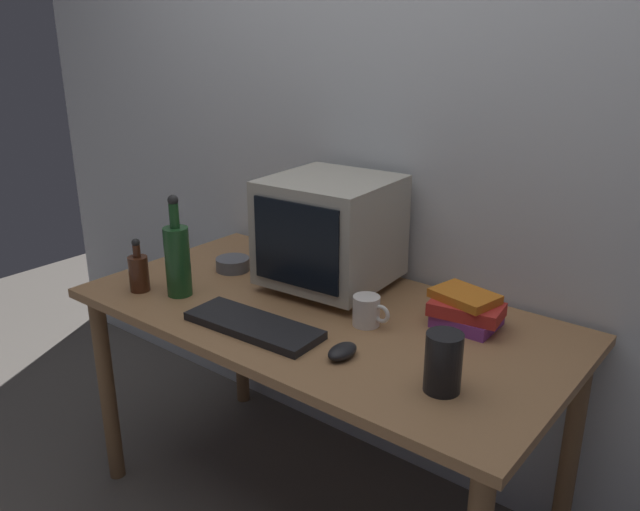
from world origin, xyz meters
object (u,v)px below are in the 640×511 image
crt_monitor (331,232)px  mug (367,311)px  keyboard (253,325)px  metal_canister (443,362)px  bottle_tall (177,258)px  bottle_short (139,272)px  book_stack (466,310)px  cd_spindle (233,264)px  computer_mouse (342,351)px

crt_monitor → mug: bearing=-32.3°
keyboard → metal_canister: 0.59m
bottle_tall → mug: bearing=17.6°
bottle_short → book_stack: 1.05m
metal_canister → mug: bearing=152.1°
bottle_tall → crt_monitor: bearing=46.6°
crt_monitor → bottle_tall: bearing=-133.4°
crt_monitor → bottle_tall: crt_monitor is taller
bottle_tall → bottle_short: bottle_tall is taller
bottle_tall → bottle_short: (-0.13, -0.06, -0.06)m
keyboard → bottle_tall: bearing=171.9°
bottle_tall → book_stack: 0.91m
mug → metal_canister: size_ratio=0.80×
keyboard → book_stack: book_stack is taller
mug → book_stack: bearing=37.0°
metal_canister → keyboard: bearing=-175.6°
bottle_tall → cd_spindle: size_ratio=2.79×
computer_mouse → mug: (-0.06, 0.20, 0.03)m
mug → computer_mouse: bearing=-73.3°
crt_monitor → bottle_tall: 0.50m
computer_mouse → metal_canister: bearing=4.3°
bottle_short → metal_canister: bottle_short is taller
book_stack → cd_spindle: (-0.86, -0.10, -0.03)m
keyboard → mug: size_ratio=3.50×
crt_monitor → keyboard: crt_monitor is taller
keyboard → bottle_short: bottle_short is taller
metal_canister → cd_spindle: bearing=165.5°
computer_mouse → bottle_short: 0.80m
bottle_short → mug: 0.78m
computer_mouse → metal_canister: (0.28, 0.02, 0.06)m
cd_spindle → metal_canister: 1.01m
computer_mouse → bottle_tall: bottle_tall is taller
mug → keyboard: bearing=-136.7°
keyboard → metal_canister: metal_canister is taller
cd_spindle → bottle_short: bearing=-107.9°
keyboard → book_stack: 0.62m
book_stack → cd_spindle: bearing=-173.2°
crt_monitor → book_stack: crt_monitor is taller
mug → cd_spindle: (-0.63, 0.07, -0.02)m
keyboard → cd_spindle: size_ratio=3.50×
metal_canister → computer_mouse: bearing=-176.0°
book_stack → mug: size_ratio=1.87×
keyboard → book_stack: (0.47, 0.40, 0.04)m
crt_monitor → book_stack: bearing=0.5°
metal_canister → bottle_tall: bearing=-179.4°
bottle_tall → cd_spindle: 0.28m
bottle_tall → mug: (0.61, 0.19, -0.08)m
crt_monitor → bottle_tall: size_ratio=1.23×
keyboard → mug: 0.33m
keyboard → book_stack: size_ratio=1.87×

